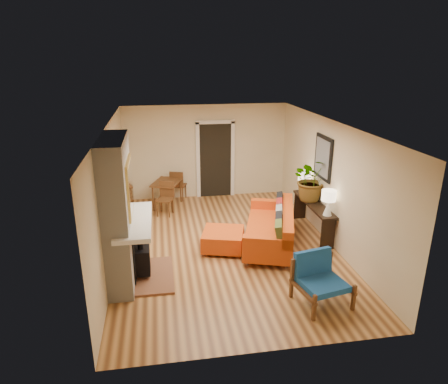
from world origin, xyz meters
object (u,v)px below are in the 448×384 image
at_px(sofa, 274,228).
at_px(lamp_far, 304,179).
at_px(ottoman, 223,239).
at_px(console_table, 313,209).
at_px(dining_table, 169,187).
at_px(houseplant, 312,179).
at_px(lamp_near, 329,200).
at_px(blue_chair, 319,276).

bearing_deg(sofa, lamp_far, 47.00).
relative_size(ottoman, console_table, 0.54).
relative_size(dining_table, console_table, 0.87).
distance_m(lamp_far, houseplant, 0.51).
distance_m(ottoman, lamp_far, 2.59).
distance_m(sofa, lamp_far, 1.68).
height_order(console_table, lamp_near, lamp_near).
distance_m(console_table, houseplant, 0.67).
height_order(ottoman, houseplant, houseplant).
xyz_separation_m(sofa, console_table, (1.05, 0.44, 0.19)).
relative_size(blue_chair, lamp_near, 1.72).
bearing_deg(blue_chair, sofa, 94.25).
bearing_deg(blue_chair, dining_table, 115.40).
height_order(lamp_far, houseplant, houseplant).
bearing_deg(houseplant, console_table, -87.11).
distance_m(lamp_near, lamp_far, 1.41).
xyz_separation_m(ottoman, console_table, (2.15, 0.50, 0.34)).
bearing_deg(lamp_near, ottoman, 173.96).
height_order(sofa, lamp_far, lamp_far).
bearing_deg(dining_table, console_table, -34.96).
bearing_deg(lamp_near, lamp_far, 90.00).
relative_size(console_table, lamp_far, 3.43).
bearing_deg(lamp_near, sofa, 164.67).
xyz_separation_m(dining_table, lamp_far, (3.15, -1.52, 0.51)).
relative_size(ottoman, lamp_near, 1.86).
relative_size(sofa, blue_chair, 2.60).
bearing_deg(blue_chair, lamp_far, 74.55).
xyz_separation_m(blue_chair, lamp_near, (0.89, 1.82, 0.62)).
distance_m(dining_table, lamp_near, 4.33).
xyz_separation_m(dining_table, lamp_near, (3.15, -2.93, 0.51)).
xyz_separation_m(sofa, lamp_near, (1.05, -0.29, 0.68)).
distance_m(blue_chair, houseplant, 2.99).
xyz_separation_m(ottoman, houseplant, (2.14, 0.70, 0.98)).
relative_size(ottoman, lamp_far, 1.86).
height_order(sofa, dining_table, sofa).
bearing_deg(sofa, blue_chair, -85.75).
bearing_deg(ottoman, blue_chair, -58.48).
relative_size(sofa, ottoman, 2.39).
bearing_deg(lamp_near, houseplant, 90.62).
bearing_deg(lamp_far, houseplant, -91.18).
relative_size(dining_table, lamp_far, 2.97).
relative_size(console_table, houseplant, 1.86).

